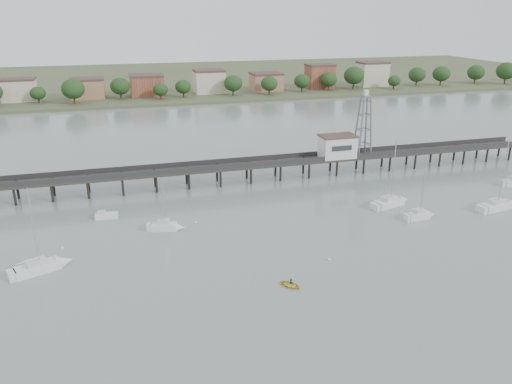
% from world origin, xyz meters
% --- Properties ---
extents(ground_plane, '(500.00, 500.00, 0.00)m').
position_xyz_m(ground_plane, '(0.00, 0.00, 0.00)').
color(ground_plane, gray).
rests_on(ground_plane, ground).
extents(pier, '(150.00, 5.00, 5.50)m').
position_xyz_m(pier, '(0.00, 60.00, 3.79)').
color(pier, '#2D2823').
rests_on(pier, ground).
extents(pier_building, '(8.40, 5.40, 5.30)m').
position_xyz_m(pier_building, '(25.00, 60.00, 6.67)').
color(pier_building, silver).
rests_on(pier_building, ground).
extents(lattice_tower, '(3.20, 3.20, 15.50)m').
position_xyz_m(lattice_tower, '(31.50, 60.00, 11.10)').
color(lattice_tower, slate).
rests_on(lattice_tower, ground).
extents(sailboat_b, '(6.28, 3.13, 10.20)m').
position_xyz_m(sailboat_b, '(-17.29, 37.84, 0.66)').
color(sailboat_b, white).
rests_on(sailboat_b, ground).
extents(sailboat_a, '(8.77, 5.45, 13.95)m').
position_xyz_m(sailboat_a, '(-36.41, 28.40, 0.64)').
color(sailboat_a, white).
rests_on(sailboat_a, ground).
extents(sailboat_d, '(9.35, 4.11, 14.85)m').
position_xyz_m(sailboat_d, '(46.98, 30.52, 0.63)').
color(sailboat_d, white).
rests_on(sailboat_d, ground).
extents(sailboat_c, '(9.01, 4.80, 14.25)m').
position_xyz_m(sailboat_c, '(27.55, 37.85, 0.64)').
color(sailboat_c, white).
rests_on(sailboat_c, ground).
extents(sailboat_f, '(6.07, 2.17, 10.07)m').
position_xyz_m(sailboat_f, '(28.88, 30.15, 0.66)').
color(sailboat_f, white).
rests_on(sailboat_f, ground).
extents(white_tender, '(4.29, 2.22, 1.59)m').
position_xyz_m(white_tender, '(-27.87, 46.41, 0.49)').
color(white_tender, white).
rests_on(white_tender, ground).
extents(yellow_dinghy, '(2.10, 1.81, 3.03)m').
position_xyz_m(yellow_dinghy, '(-2.85, 13.76, 0.00)').
color(yellow_dinghy, yellow).
rests_on(yellow_dinghy, ground).
extents(dinghy_occupant, '(0.56, 1.13, 0.26)m').
position_xyz_m(dinghy_occupant, '(-2.85, 13.76, 0.00)').
color(dinghy_occupant, black).
rests_on(dinghy_occupant, ground).
extents(mooring_buoys, '(77.43, 20.61, 0.39)m').
position_xyz_m(mooring_buoys, '(6.02, 32.68, 0.08)').
color(mooring_buoys, beige).
rests_on(mooring_buoys, ground).
extents(far_shore, '(500.00, 170.00, 10.40)m').
position_xyz_m(far_shore, '(0.36, 239.58, 0.95)').
color(far_shore, '#475133').
rests_on(far_shore, ground).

